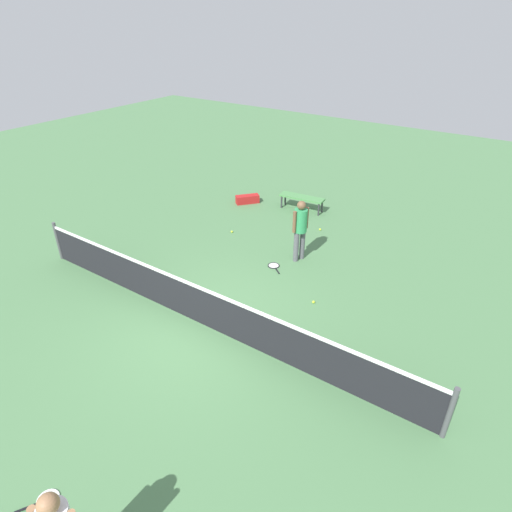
{
  "coord_description": "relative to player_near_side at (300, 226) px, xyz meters",
  "views": [
    {
      "loc": [
        -5.08,
        5.41,
        5.95
      ],
      "look_at": [
        -0.18,
        -1.79,
        0.9
      ],
      "focal_mm": 30.28,
      "sensor_mm": 36.0,
      "label": 1
    }
  ],
  "objects": [
    {
      "name": "tennis_ball_by_net",
      "position": [
        2.45,
        -0.25,
        -0.98
      ],
      "size": [
        0.07,
        0.07,
        0.07
      ],
      "primitive_type": "sphere",
      "color": "#C6E033",
      "rests_on": "ground_plane"
    },
    {
      "name": "tennis_ball_midcourt",
      "position": [
        -1.27,
        1.56,
        -0.98
      ],
      "size": [
        0.07,
        0.07,
        0.07
      ],
      "primitive_type": "sphere",
      "color": "#C6E033",
      "rests_on": "ground_plane"
    },
    {
      "name": "ground_plane",
      "position": [
        0.36,
        3.58,
        -1.01
      ],
      "size": [
        40.0,
        40.0,
        0.0
      ],
      "primitive_type": "plane",
      "color": "#4C7A4C"
    },
    {
      "name": "equipment_bag",
      "position": [
        3.36,
        -2.41,
        -0.87
      ],
      "size": [
        0.73,
        0.79,
        0.28
      ],
      "color": "#B21E1E",
      "rests_on": "ground_plane"
    },
    {
      "name": "tennis_racket_far_player",
      "position": [
        -0.36,
        7.76,
        -1.0
      ],
      "size": [
        0.44,
        0.59,
        0.03
      ],
      "color": "white",
      "rests_on": "ground_plane"
    },
    {
      "name": "court_net",
      "position": [
        0.36,
        3.58,
        -0.51
      ],
      "size": [
        10.09,
        0.09,
        1.07
      ],
      "color": "#4C4C51",
      "rests_on": "ground_plane"
    },
    {
      "name": "courtside_bench",
      "position": [
        1.54,
        -2.93,
        -0.59
      ],
      "size": [
        1.53,
        0.55,
        0.48
      ],
      "color": "#4C8C4C",
      "rests_on": "ground_plane"
    },
    {
      "name": "player_near_side",
      "position": [
        0.0,
        0.0,
        0.0
      ],
      "size": [
        0.43,
        0.52,
        1.7
      ],
      "color": "#595960",
      "rests_on": "ground_plane"
    },
    {
      "name": "tennis_racket_near_player",
      "position": [
        0.35,
        0.69,
        -1.0
      ],
      "size": [
        0.56,
        0.5,
        0.03
      ],
      "color": "black",
      "rests_on": "ground_plane"
    },
    {
      "name": "tennis_ball_near_player",
      "position": [
        0.31,
        -1.9,
        -0.98
      ],
      "size": [
        0.07,
        0.07,
        0.07
      ],
      "primitive_type": "sphere",
      "color": "#C6E033",
      "rests_on": "ground_plane"
    }
  ]
}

